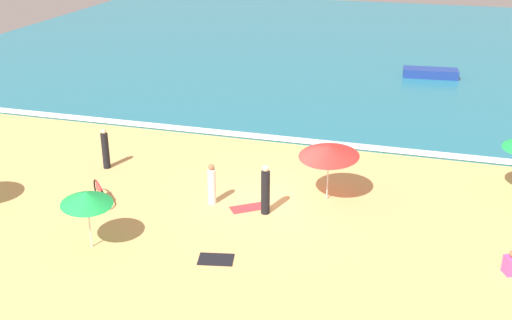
{
  "coord_description": "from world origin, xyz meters",
  "views": [
    {
      "loc": [
        5.1,
        -20.8,
        10.67
      ],
      "look_at": [
        -1.46,
        1.84,
        0.8
      ],
      "focal_mm": 44.19,
      "sensor_mm": 36.0,
      "label": 1
    }
  ],
  "objects_px": {
    "parked_bicycle": "(100,193)",
    "beachgoer_4": "(512,264)",
    "beach_umbrella_3": "(87,198)",
    "beachgoer_2": "(265,191)",
    "beachgoer_3": "(105,149)",
    "beach_umbrella_2": "(329,151)",
    "small_boat_1": "(430,73)",
    "beachgoer_1": "(212,185)"
  },
  "relations": [
    {
      "from": "parked_bicycle",
      "to": "beachgoer_3",
      "type": "xyz_separation_m",
      "value": [
        -1.35,
        3.01,
        0.46
      ]
    },
    {
      "from": "beachgoer_1",
      "to": "beachgoer_2",
      "type": "bearing_deg",
      "value": -5.68
    },
    {
      "from": "beach_umbrella_2",
      "to": "beachgoer_1",
      "type": "height_order",
      "value": "beach_umbrella_2"
    },
    {
      "from": "parked_bicycle",
      "to": "beachgoer_3",
      "type": "relative_size",
      "value": 0.79
    },
    {
      "from": "beachgoer_4",
      "to": "small_boat_1",
      "type": "distance_m",
      "value": 22.68
    },
    {
      "from": "beach_umbrella_2",
      "to": "beachgoer_2",
      "type": "height_order",
      "value": "beach_umbrella_2"
    },
    {
      "from": "beachgoer_2",
      "to": "beachgoer_4",
      "type": "distance_m",
      "value": 8.49
    },
    {
      "from": "beach_umbrella_3",
      "to": "beachgoer_2",
      "type": "distance_m",
      "value": 6.3
    },
    {
      "from": "parked_bicycle",
      "to": "beachgoer_2",
      "type": "bearing_deg",
      "value": 7.97
    },
    {
      "from": "beach_umbrella_2",
      "to": "parked_bicycle",
      "type": "bearing_deg",
      "value": -162.03
    },
    {
      "from": "beachgoer_1",
      "to": "small_boat_1",
      "type": "distance_m",
      "value": 21.75
    },
    {
      "from": "beachgoer_3",
      "to": "beachgoer_1",
      "type": "bearing_deg",
      "value": -19.41
    },
    {
      "from": "beach_umbrella_3",
      "to": "beachgoer_3",
      "type": "height_order",
      "value": "beach_umbrella_3"
    },
    {
      "from": "beach_umbrella_3",
      "to": "beachgoer_2",
      "type": "bearing_deg",
      "value": 38.79
    },
    {
      "from": "beach_umbrella_2",
      "to": "beach_umbrella_3",
      "type": "bearing_deg",
      "value": -140.12
    },
    {
      "from": "beachgoer_2",
      "to": "beachgoer_3",
      "type": "height_order",
      "value": "beachgoer_2"
    },
    {
      "from": "beach_umbrella_2",
      "to": "beach_umbrella_3",
      "type": "xyz_separation_m",
      "value": [
        -6.81,
        -5.69,
        -0.19
      ]
    },
    {
      "from": "beachgoer_2",
      "to": "beachgoer_4",
      "type": "bearing_deg",
      "value": -11.99
    },
    {
      "from": "beachgoer_1",
      "to": "beachgoer_3",
      "type": "distance_m",
      "value": 5.79
    },
    {
      "from": "beach_umbrella_3",
      "to": "beachgoer_4",
      "type": "xyz_separation_m",
      "value": [
        13.15,
        2.15,
        -1.45
      ]
    },
    {
      "from": "beachgoer_4",
      "to": "beachgoer_1",
      "type": "bearing_deg",
      "value": 169.28
    },
    {
      "from": "beachgoer_4",
      "to": "beach_umbrella_2",
      "type": "bearing_deg",
      "value": 150.81
    },
    {
      "from": "small_boat_1",
      "to": "beachgoer_2",
      "type": "bearing_deg",
      "value": -104.01
    },
    {
      "from": "parked_bicycle",
      "to": "small_boat_1",
      "type": "bearing_deg",
      "value": 62.14
    },
    {
      "from": "parked_bicycle",
      "to": "beachgoer_4",
      "type": "relative_size",
      "value": 1.72
    },
    {
      "from": "beach_umbrella_2",
      "to": "beach_umbrella_3",
      "type": "relative_size",
      "value": 1.23
    },
    {
      "from": "beachgoer_3",
      "to": "beachgoer_4",
      "type": "height_order",
      "value": "beachgoer_3"
    },
    {
      "from": "beach_umbrella_2",
      "to": "small_boat_1",
      "type": "height_order",
      "value": "beach_umbrella_2"
    },
    {
      "from": "parked_bicycle",
      "to": "beachgoer_4",
      "type": "distance_m",
      "value": 14.55
    },
    {
      "from": "beachgoer_4",
      "to": "small_boat_1",
      "type": "height_order",
      "value": "beachgoer_4"
    },
    {
      "from": "beachgoer_2",
      "to": "beach_umbrella_3",
      "type": "bearing_deg",
      "value": -141.21
    },
    {
      "from": "beach_umbrella_3",
      "to": "beachgoer_2",
      "type": "relative_size",
      "value": 1.24
    },
    {
      "from": "beachgoer_4",
      "to": "small_boat_1",
      "type": "xyz_separation_m",
      "value": [
        -3.12,
        22.46,
        0.03
      ]
    },
    {
      "from": "small_boat_1",
      "to": "parked_bicycle",
      "type": "bearing_deg",
      "value": -117.86
    },
    {
      "from": "parked_bicycle",
      "to": "beachgoer_3",
      "type": "distance_m",
      "value": 3.33
    },
    {
      "from": "beachgoer_4",
      "to": "parked_bicycle",
      "type": "bearing_deg",
      "value": 176.51
    },
    {
      "from": "parked_bicycle",
      "to": "small_boat_1",
      "type": "height_order",
      "value": "parked_bicycle"
    },
    {
      "from": "beachgoer_1",
      "to": "beachgoer_4",
      "type": "relative_size",
      "value": 1.98
    },
    {
      "from": "beachgoer_3",
      "to": "small_boat_1",
      "type": "xyz_separation_m",
      "value": [
        12.76,
        18.57,
        -0.47
      ]
    },
    {
      "from": "beach_umbrella_2",
      "to": "beachgoer_3",
      "type": "height_order",
      "value": "beach_umbrella_2"
    },
    {
      "from": "beach_umbrella_3",
      "to": "beachgoer_3",
      "type": "bearing_deg",
      "value": 114.27
    },
    {
      "from": "beach_umbrella_3",
      "to": "beachgoer_4",
      "type": "bearing_deg",
      "value": 9.29
    }
  ]
}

